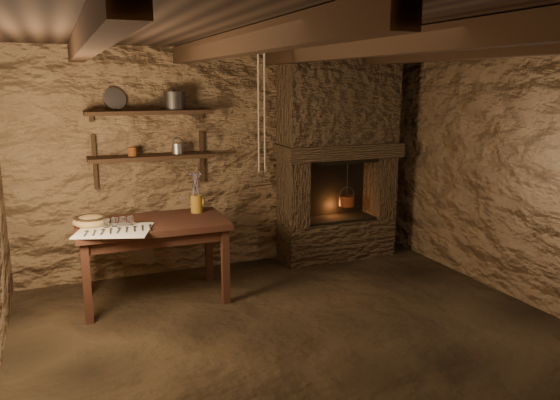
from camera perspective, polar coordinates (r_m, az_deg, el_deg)
name	(u,v)px	position (r m, az deg, el deg)	size (l,w,h in m)	color
floor	(302,337)	(4.62, 2.32, -14.07)	(4.50, 4.50, 0.00)	black
back_wall	(228,160)	(6.07, -5.48, 4.17)	(4.50, 0.04, 2.40)	brown
front_wall	(492,277)	(2.61, 21.30, -7.52)	(4.50, 0.04, 2.40)	brown
right_wall	(524,175)	(5.54, 24.10, 2.39)	(0.04, 4.00, 2.40)	brown
ceiling	(305,32)	(4.16, 2.61, 17.11)	(4.50, 4.00, 0.04)	black
beam_far_left	(88,39)	(3.77, -19.38, 15.58)	(0.14, 3.95, 0.16)	black
beam_mid_left	(240,43)	(3.97, -4.23, 16.02)	(0.14, 3.95, 0.16)	black
beam_mid_right	(364,47)	(4.38, 8.77, 15.55)	(0.14, 3.95, 0.16)	black
beam_far_right	(468,50)	(4.97, 19.05, 14.64)	(0.14, 3.95, 0.16)	black
shelf_lower	(152,157)	(5.72, -13.23, 4.41)	(1.25, 0.30, 0.04)	black
shelf_upper	(150,112)	(5.68, -13.45, 8.92)	(1.25, 0.30, 0.04)	black
hearth	(338,155)	(6.34, 6.05, 4.73)	(1.43, 0.51, 2.30)	#34271A
work_table	(154,258)	(5.32, -13.08, -5.91)	(1.38, 0.80, 0.78)	black
linen_cloth	(114,230)	(4.97, -16.96, -3.06)	(0.61, 0.49, 0.01)	beige
pewter_cutlery_row	(114,230)	(4.94, -16.94, -3.00)	(0.51, 0.20, 0.01)	gray
drinking_glasses	(115,222)	(5.07, -16.90, -2.23)	(0.20, 0.06, 0.08)	silver
stoneware_jug	(196,195)	(5.45, -8.72, 0.48)	(0.14, 0.14, 0.40)	#A2701F
wooden_bowl	(91,221)	(5.20, -19.13, -2.13)	(0.32, 0.32, 0.11)	olive
iron_stockpot	(174,102)	(5.72, -10.97, 10.07)	(0.22, 0.22, 0.16)	#2E2B29
tin_pan	(115,99)	(5.73, -16.91, 10.09)	(0.23, 0.23, 0.03)	#989793
small_kettle	(178,148)	(5.75, -10.65, 5.31)	(0.16, 0.12, 0.16)	#989793
rusty_tin	(132,151)	(5.68, -15.17, 4.91)	(0.09, 0.09, 0.09)	#613113
red_pot	(347,200)	(6.44, 6.99, 0.00)	(0.22, 0.22, 0.54)	maroon
hanging_ropes	(262,109)	(5.14, -1.94, 9.48)	(0.08, 0.08, 1.20)	#C5AE8B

